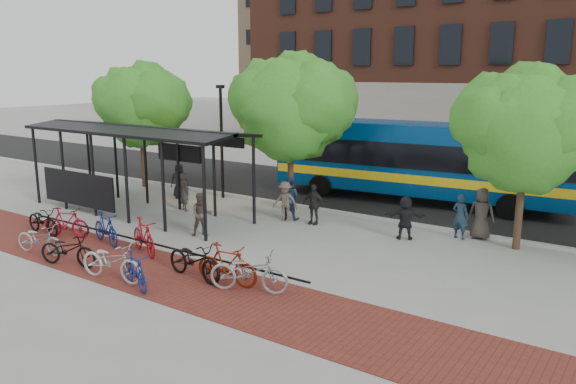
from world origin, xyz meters
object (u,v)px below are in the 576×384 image
Objects in this scene: pedestrian_1 at (185,192)px; pedestrian_2 at (289,198)px; bus_shelter at (133,140)px; bike_4 at (68,249)px; bike_0 at (43,220)px; tree_b at (293,103)px; pedestrian_8 at (202,215)px; tree_a at (142,102)px; tree_c at (530,125)px; bike_8 at (194,260)px; bike_3 at (106,228)px; bike_1 at (66,223)px; bike_7 at (135,270)px; bike_2 at (40,239)px; lamp_post_left at (222,138)px; bike_5 at (144,236)px; pedestrian_0 at (179,181)px; pedestrian_3 at (285,201)px; pedestrian_5 at (405,218)px; bus at (419,157)px; bike_10 at (249,271)px; pedestrian_4 at (313,204)px; bike_9 at (227,265)px; pedestrian_6 at (481,214)px; pedestrian_7 at (460,216)px; bike_6 at (112,261)px.

pedestrian_2 is (4.40, 1.32, 0.04)m from pedestrian_1.
bus_shelter is 5.42× the size of bike_4.
tree_b is at bearing -29.67° from bike_0.
tree_a is at bearing 101.13° from pedestrian_8.
tree_c is 11.13m from bike_8.
bike_8 is at bearing -83.44° from bike_3.
bike_1 is 1.07× the size of bike_7.
tree_c is 15.91m from bike_2.
lamp_post_left is 2.67× the size of bike_5.
pedestrian_0 is at bearing 40.14° from bike_3.
pedestrian_3 is (9.67, -1.52, -3.46)m from tree_a.
bus_shelter is 14.77m from tree_c.
bike_7 is at bearing 38.65° from pedestrian_5.
bus_shelter is 6.22m from bike_5.
pedestrian_5 is at bearing -77.04° from bus.
tree_c is 2.75× the size of bike_10.
bike_1 is at bearing -71.76° from bike_0.
bus_shelter is 6.91× the size of pedestrian_5.
pedestrian_4 reaches higher than pedestrian_5.
pedestrian_1 is (-12.75, -2.52, -3.24)m from tree_c.
pedestrian_1 reaches higher than pedestrian_0.
tree_b is 1.09× the size of tree_c.
tree_c is 14.19m from bike_3.
tree_c is 13.39m from pedestrian_1.
pedestrian_4 is at bearing -0.52° from bike_5.
bus_shelter is 5.52m from tree_a.
pedestrian_2 reaches higher than bike_5.
bike_4 is (2.38, -9.68, -2.23)m from lamp_post_left.
bus_shelter is at bearing -141.11° from bus.
tree_b is 10.36m from bike_4.
tree_c is at bearing -22.06° from pedestrian_8.
bike_2 is (0.93, -1.59, -0.04)m from bike_1.
lamp_post_left is 0.39× the size of bus.
bike_9 is at bearing -48.13° from lamp_post_left.
pedestrian_6 reaches higher than bike_5.
bus_shelter is 1.72× the size of tree_a.
pedestrian_8 is (-9.59, -4.85, -3.28)m from tree_c.
tree_c is (14.22, 3.83, 1.06)m from bus_shelter.
bike_9 is 1.05× the size of pedestrian_6.
lamp_post_left reaches higher than pedestrian_4.
bus is at bearing -36.73° from bike_2.
tree_a is 2.91× the size of bike_8.
bike_7 is at bearing 122.51° from bike_9.
pedestrian_7 is at bearing -33.31° from bike_9.
bus_shelter is at bearing 73.66° from bike_5.
bike_0 is 1.02× the size of bike_5.
bus_shelter reaches higher than pedestrian_1.
bike_6 is at bearing 75.49° from pedestrian_2.
pedestrian_7 reaches higher than bike_8.
bus is at bearing -128.67° from pedestrian_2.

